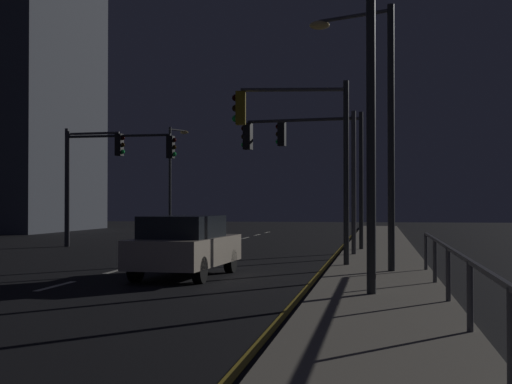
{
  "coord_description": "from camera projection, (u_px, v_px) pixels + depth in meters",
  "views": [
    {
      "loc": [
        7.24,
        -2.8,
        1.87
      ],
      "look_at": [
        1.99,
        28.71,
        2.39
      ],
      "focal_mm": 51.88,
      "sensor_mm": 36.0,
      "label": 1
    }
  ],
  "objects": [
    {
      "name": "car",
      "position": [
        185.0,
        245.0,
        18.82
      ],
      "size": [
        2.07,
        4.5,
        1.57
      ],
      "color": "beige",
      "rests_on": "ground"
    },
    {
      "name": "traffic_light_mid_right",
      "position": [
        91.0,
        164.0,
        32.19
      ],
      "size": [
        2.85,
        0.51,
        5.19
      ],
      "color": "#4C4C51",
      "rests_on": "ground"
    },
    {
      "name": "traffic_light_far_right",
      "position": [
        323.0,
        154.0,
        28.75
      ],
      "size": [
        3.44,
        0.57,
        5.27
      ],
      "color": "#2D3033",
      "rests_on": "sidewalk_right"
    },
    {
      "name": "lane_markings_center",
      "position": [
        159.0,
        260.0,
        24.64
      ],
      "size": [
        0.14,
        50.0,
        0.01
      ],
      "color": "silver",
      "rests_on": "ground"
    },
    {
      "name": "traffic_light_near_left",
      "position": [
        116.0,
        163.0,
        31.86
      ],
      "size": [
        5.04,
        0.48,
        5.06
      ],
      "color": "#38383D",
      "rests_on": "ground"
    },
    {
      "name": "traffic_light_overhead_east",
      "position": [
        297.0,
        136.0,
        21.13
      ],
      "size": [
        3.33,
        0.65,
        5.26
      ],
      "color": "#2D3033",
      "rests_on": "sidewalk_right"
    },
    {
      "name": "ground_plane",
      "position": [
        123.0,
        269.0,
        21.18
      ],
      "size": [
        112.0,
        112.0,
        0.0
      ],
      "primitive_type": "plane",
      "color": "black",
      "rests_on": "ground"
    },
    {
      "name": "sidewalk_right",
      "position": [
        380.0,
        270.0,
        19.99
      ],
      "size": [
        2.69,
        77.0,
        0.14
      ],
      "primitive_type": "cube",
      "color": "#9E937F",
      "rests_on": "ground"
    },
    {
      "name": "street_lamp_corner",
      "position": [
        383.0,
        88.0,
        14.08
      ],
      "size": [
        1.52,
        1.02,
        6.52
      ],
      "color": "#2D3033",
      "rests_on": "sidewalk_right"
    },
    {
      "name": "traffic_light_near_right",
      "position": [
        301.0,
        154.0,
        26.06
      ],
      "size": [
        4.15,
        0.83,
        4.94
      ],
      "color": "#4C4C51",
      "rests_on": "sidewalk_right"
    },
    {
      "name": "street_lamp_mid_block",
      "position": [
        376.0,
        109.0,
        19.37
      ],
      "size": [
        2.29,
        1.17,
        6.91
      ],
      "color": "#2D3033",
      "rests_on": "sidewalk_right"
    },
    {
      "name": "street_lamp_across_street",
      "position": [
        173.0,
        169.0,
        49.4
      ],
      "size": [
        1.02,
        1.47,
        7.0
      ],
      "color": "#2D3033",
      "rests_on": "ground"
    },
    {
      "name": "barrier_fence",
      "position": [
        470.0,
        277.0,
        10.0
      ],
      "size": [
        0.09,
        19.21,
        0.98
      ],
      "color": "#59595E",
      "rests_on": "sidewalk_right"
    },
    {
      "name": "lane_edge_line",
      "position": [
        332.0,
        259.0,
        25.18
      ],
      "size": [
        0.14,
        53.0,
        0.01
      ],
      "color": "gold",
      "rests_on": "ground"
    }
  ]
}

